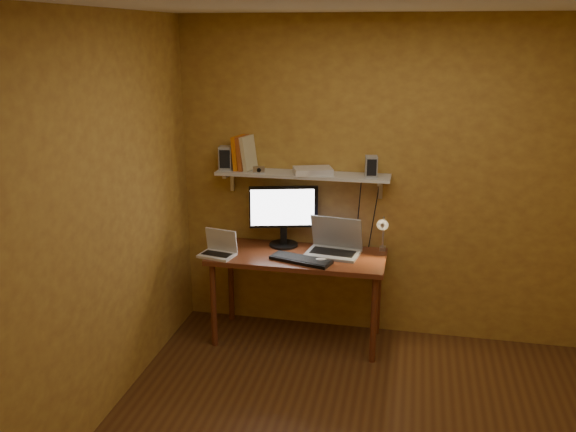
% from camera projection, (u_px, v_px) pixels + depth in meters
% --- Properties ---
extents(room, '(3.44, 3.24, 2.64)m').
position_uv_depth(room, '(370.00, 249.00, 3.39)').
color(room, '#583416').
rests_on(room, ground).
extents(desk, '(1.40, 0.60, 0.75)m').
position_uv_depth(desk, '(298.00, 264.00, 4.90)').
color(desk, brown).
rests_on(desk, ground).
extents(wall_shelf, '(1.40, 0.25, 0.21)m').
position_uv_depth(wall_shelf, '(303.00, 175.00, 4.88)').
color(wall_shelf, silver).
rests_on(wall_shelf, room).
extents(monitor, '(0.55, 0.29, 0.51)m').
position_uv_depth(monitor, '(284.00, 213.00, 4.99)').
color(monitor, black).
rests_on(monitor, desk).
extents(laptop, '(0.45, 0.35, 0.30)m').
position_uv_depth(laptop, '(335.00, 244.00, 4.89)').
color(laptop, '#95999D').
rests_on(laptop, desk).
extents(netbook, '(0.30, 0.25, 0.21)m').
position_uv_depth(netbook, '(219.00, 248.00, 4.85)').
color(netbook, silver).
rests_on(netbook, desk).
extents(keyboard, '(0.51, 0.29, 0.03)m').
position_uv_depth(keyboard, '(301.00, 260.00, 4.72)').
color(keyboard, black).
rests_on(keyboard, desk).
extents(mouse, '(0.11, 0.08, 0.04)m').
position_uv_depth(mouse, '(321.00, 260.00, 4.70)').
color(mouse, silver).
rests_on(mouse, desk).
extents(desk_lamp, '(0.09, 0.23, 0.38)m').
position_uv_depth(desk_lamp, '(383.00, 230.00, 4.80)').
color(desk_lamp, silver).
rests_on(desk_lamp, desk).
extents(speaker_left, '(0.12, 0.12, 0.19)m').
position_uv_depth(speaker_left, '(226.00, 158.00, 4.98)').
color(speaker_left, '#95999D').
rests_on(speaker_left, wall_shelf).
extents(speaker_right, '(0.11, 0.11, 0.16)m').
position_uv_depth(speaker_right, '(371.00, 166.00, 4.73)').
color(speaker_right, '#95999D').
rests_on(speaker_right, wall_shelf).
extents(books, '(0.18, 0.20, 0.28)m').
position_uv_depth(books, '(244.00, 153.00, 4.96)').
color(books, orange).
rests_on(books, wall_shelf).
extents(shelf_camera, '(0.10, 0.05, 0.06)m').
position_uv_depth(shelf_camera, '(259.00, 170.00, 4.86)').
color(shelf_camera, silver).
rests_on(shelf_camera, wall_shelf).
extents(router, '(0.35, 0.29, 0.05)m').
position_uv_depth(router, '(313.00, 171.00, 4.84)').
color(router, silver).
rests_on(router, wall_shelf).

